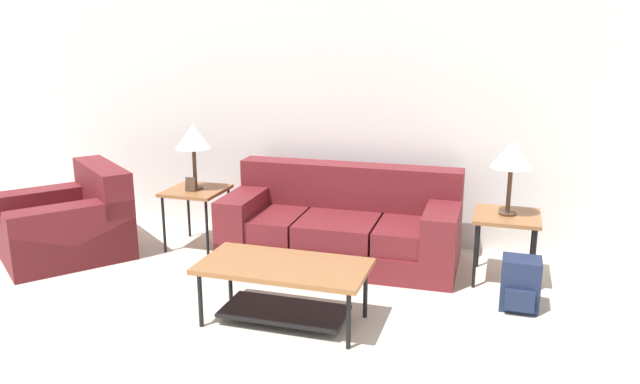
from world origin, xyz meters
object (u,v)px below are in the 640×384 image
Objects in this scene: couch at (342,228)px; side_table_left at (196,195)px; table_lamp_left at (193,138)px; side_table_right at (507,221)px; table_lamp_right at (512,156)px; backpack at (520,284)px; armchair at (68,225)px; coffee_table at (284,279)px.

side_table_left is at bearing -176.94° from couch.
side_table_left is (-1.40, -0.07, 0.21)m from couch.
table_lamp_left is (-1.40, -0.07, 0.76)m from couch.
table_lamp_right is (-0.00, -0.00, 0.54)m from side_table_right.
side_table_left is at bearing 169.68° from backpack.
couch is 1.60m from table_lamp_right.
backpack is (2.93, -0.53, -0.86)m from table_lamp_left.
couch reaches higher than backpack.
armchair is 2.36× the size of table_lamp_left.
couch is at bearing 3.06° from side_table_left.
backpack is at bearing -76.51° from side_table_right.
side_table_right is at bearing -3.05° from couch.
couch is at bearing 176.95° from side_table_right.
table_lamp_left reaches higher than coffee_table.
side_table_left is at bearing 136.93° from coffee_table.
side_table_left is 0.93× the size of table_lamp_left.
armchair reaches higher than side_table_right.
side_table_left is 3.00m from backpack.
side_table_left is 2.86m from table_lamp_right.
table_lamp_left is at bearing 169.68° from backpack.
couch is at bearing 87.35° from coffee_table.
armchair is 2.48m from coffee_table.
table_lamp_left reaches higher than backpack.
couch reaches higher than coffee_table.
table_lamp_right is at bearing 103.49° from backpack.
armchair is 2.54× the size of side_table_right.
coffee_table is 2.09× the size of side_table_left.
table_lamp_left is 1.56× the size of backpack.
armchair is at bearing -172.02° from table_lamp_right.
coffee_table is 1.94m from side_table_right.
armchair is 3.95m from table_lamp_right.
couch is 1.65m from backpack.
table_lamp_right is at bearing -3.05° from couch.
side_table_left is 0.93× the size of table_lamp_right.
side_table_right is at bearing 40.53° from coffee_table.
table_lamp_left is (1.03, 0.54, 0.77)m from armchair.
side_table_right is 1.45× the size of backpack.
couch is 5.30× the size of backpack.
table_lamp_left is at bearing -80.54° from side_table_left.
couch reaches higher than side_table_left.
table_lamp_right reaches higher than couch.
side_table_left and side_table_right have the same top height.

